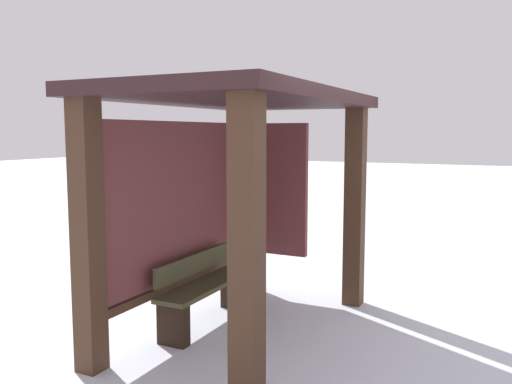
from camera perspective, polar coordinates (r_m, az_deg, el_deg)
ground_plane at (r=5.46m, az=-1.33°, el=-14.66°), size 60.00×60.00×0.00m
bus_shelter at (r=5.27m, az=-2.64°, el=3.49°), size 3.02×1.83×2.35m
bench_left_inside at (r=5.56m, az=-5.53°, el=-10.48°), size 1.38×0.35×0.72m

